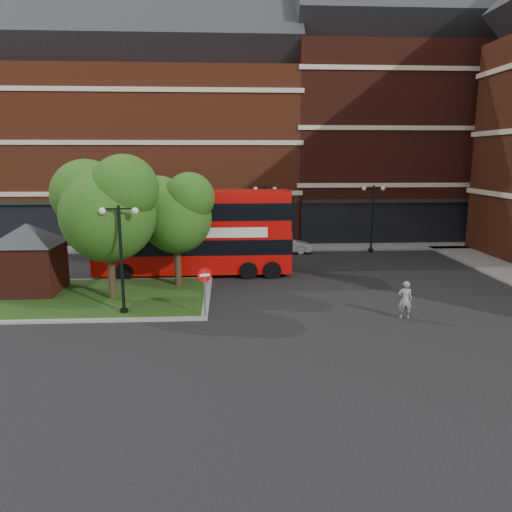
{
  "coord_description": "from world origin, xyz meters",
  "views": [
    {
      "loc": [
        -0.79,
        -21.79,
        7.11
      ],
      "look_at": [
        0.7,
        3.57,
        2.0
      ],
      "focal_mm": 35.0,
      "sensor_mm": 36.0,
      "label": 1
    }
  ],
  "objects": [
    {
      "name": "lamp_far_left",
      "position": [
        2.0,
        14.5,
        2.83
      ],
      "size": [
        1.72,
        0.36,
        5.0
      ],
      "color": "black",
      "rests_on": "ground"
    },
    {
      "name": "woman",
      "position": [
        7.04,
        -0.99,
        0.86
      ],
      "size": [
        0.67,
        0.49,
        1.72
      ],
      "primitive_type": "imported",
      "rotation": [
        0.0,
        0.0,
        3.01
      ],
      "color": "gray",
      "rests_on": "ground"
    },
    {
      "name": "kiosk",
      "position": [
        -11.0,
        4.0,
        2.32
      ],
      "size": [
        6.51,
        6.51,
        3.6
      ],
      "color": "#471911",
      "rests_on": "traffic_island"
    },
    {
      "name": "terrace_far_left",
      "position": [
        -8.0,
        24.0,
        7.0
      ],
      "size": [
        26.0,
        12.0,
        14.0
      ],
      "primitive_type": "cube",
      "color": "maroon",
      "rests_on": "ground"
    },
    {
      "name": "lamp_island",
      "position": [
        -5.5,
        0.2,
        2.83
      ],
      "size": [
        1.72,
        0.36,
        5.0
      ],
      "color": "black",
      "rests_on": "ground"
    },
    {
      "name": "car_white",
      "position": [
        3.53,
        14.5,
        0.62
      ],
      "size": [
        3.82,
        1.43,
        1.25
      ],
      "primitive_type": "imported",
      "rotation": [
        0.0,
        0.0,
        1.54
      ],
      "color": "silver",
      "rests_on": "ground"
    },
    {
      "name": "lamp_far_right",
      "position": [
        10.0,
        14.5,
        2.83
      ],
      "size": [
        1.72,
        0.36,
        5.0
      ],
      "color": "black",
      "rests_on": "ground"
    },
    {
      "name": "pavement_far",
      "position": [
        0.0,
        16.5,
        0.06
      ],
      "size": [
        44.0,
        3.0,
        0.12
      ],
      "primitive_type": "cube",
      "color": "slate",
      "rests_on": "ground"
    },
    {
      "name": "traffic_island",
      "position": [
        -8.0,
        3.0,
        0.07
      ],
      "size": [
        12.6,
        7.6,
        0.15
      ],
      "color": "gray",
      "rests_on": "ground"
    },
    {
      "name": "bus",
      "position": [
        -2.84,
        8.03,
        2.93
      ],
      "size": [
        11.71,
        2.8,
        4.46
      ],
      "rotation": [
        0.0,
        0.0,
        0.01
      ],
      "color": "#B70907",
      "rests_on": "ground"
    },
    {
      "name": "no_entry_sign",
      "position": [
        -1.8,
        -0.5,
        1.65
      ],
      "size": [
        0.62,
        0.26,
        2.32
      ],
      "rotation": [
        0.0,
        0.0,
        0.33
      ],
      "color": "slate",
      "rests_on": "ground"
    },
    {
      "name": "terrace_far_right",
      "position": [
        14.0,
        24.0,
        8.0
      ],
      "size": [
        18.0,
        12.0,
        16.0
      ],
      "primitive_type": "cube",
      "color": "#471911",
      "rests_on": "ground"
    },
    {
      "name": "tree_island_east",
      "position": [
        -3.58,
        5.06,
        4.24
      ],
      "size": [
        4.46,
        3.9,
        6.29
      ],
      "color": "#2D2116",
      "rests_on": "ground"
    },
    {
      "name": "ground",
      "position": [
        0.0,
        0.0,
        0.0
      ],
      "size": [
        120.0,
        120.0,
        0.0
      ],
      "primitive_type": "plane",
      "color": "black",
      "rests_on": "ground"
    },
    {
      "name": "car_silver",
      "position": [
        -6.95,
        14.5,
        0.7
      ],
      "size": [
        4.23,
        2.03,
        1.39
      ],
      "primitive_type": "imported",
      "rotation": [
        0.0,
        0.0,
        1.47
      ],
      "color": "#ADAFB4",
      "rests_on": "ground"
    },
    {
      "name": "tree_island_west",
      "position": [
        -6.6,
        2.58,
        4.79
      ],
      "size": [
        5.4,
        4.71,
        7.21
      ],
      "color": "#2D2116",
      "rests_on": "ground"
    }
  ]
}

